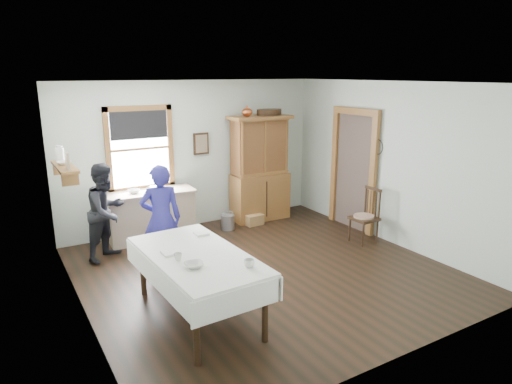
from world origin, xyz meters
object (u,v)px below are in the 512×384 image
dining_table (198,285)px  pail (228,222)px  work_counter (152,215)px  spindle_chair (364,216)px  china_hutch (260,168)px  woman_blue (161,223)px  wicker_basket (254,219)px  figure_dark (107,215)px

dining_table → pail: bearing=56.3°
work_counter → spindle_chair: (3.05, -2.02, 0.05)m
china_hutch → pail: bearing=-162.0°
pail → woman_blue: (-1.66, -1.15, 0.60)m
wicker_basket → dining_table: bearing=-131.5°
china_hutch → spindle_chair: (0.83, -2.05, -0.54)m
wicker_basket → china_hutch: bearing=41.9°
dining_table → woman_blue: woman_blue is taller
dining_table → spindle_chair: spindle_chair is taller
spindle_chair → pail: bearing=131.1°
dining_table → figure_dark: figure_dark is taller
china_hutch → dining_table: 3.91m
figure_dark → spindle_chair: bearing=-58.2°
china_hutch → figure_dark: bearing=-169.4°
wicker_basket → woman_blue: bearing=-152.8°
wicker_basket → figure_dark: bearing=-175.4°
work_counter → wicker_basket: 1.96m
china_hutch → dining_table: bearing=-130.8°
wicker_basket → pail: bearing=177.9°
pail → china_hutch: bearing=16.6°
china_hutch → wicker_basket: bearing=-136.8°
china_hutch → woman_blue: (-2.51, -1.40, -0.28)m
spindle_chair → wicker_basket: (-1.13, 1.78, -0.38)m
work_counter → wicker_basket: bearing=-3.6°
china_hutch → spindle_chair: 2.28m
work_counter → china_hutch: size_ratio=0.74×
spindle_chair → figure_dark: (-3.89, 1.55, 0.22)m
work_counter → china_hutch: (2.22, 0.03, 0.59)m
spindle_chair → wicker_basket: bearing=120.6°
china_hutch → dining_table: china_hutch is taller
pail → wicker_basket: size_ratio=0.81×
spindle_chair → woman_blue: bearing=167.1°
china_hutch → dining_table: (-2.59, -2.86, -0.62)m
china_hutch → wicker_basket: 1.01m
wicker_basket → work_counter: bearing=172.8°
work_counter → wicker_basket: work_counter is taller
pail → figure_dark: figure_dark is taller
dining_table → pail: dining_table is taller
work_counter → china_hutch: china_hutch is taller
china_hutch → spindle_chair: china_hutch is taller
dining_table → wicker_basket: (2.28, 2.58, -0.30)m
china_hutch → pail: size_ratio=7.42×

